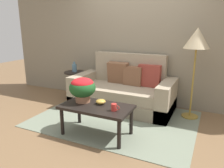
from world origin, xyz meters
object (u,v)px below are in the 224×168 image
coffee_mug (114,107)px  table_vase (74,68)px  couch (124,92)px  side_table (75,80)px  snack_bowl (101,102)px  potted_plant (82,88)px  floor_lamp (197,42)px  coffee_table (97,110)px

coffee_mug → table_vase: size_ratio=0.56×
couch → coffee_mug: 1.37m
side_table → snack_bowl: 1.77m
couch → table_vase: couch is taller
potted_plant → coffee_mug: (0.59, -0.13, -0.18)m
side_table → potted_plant: size_ratio=1.52×
couch → side_table: (-1.20, 0.06, 0.09)m
potted_plant → snack_bowl: potted_plant is taller
floor_lamp → coffee_mug: (-0.87, -1.35, -0.82)m
potted_plant → couch: bearing=80.7°
potted_plant → coffee_mug: bearing=-12.2°
side_table → coffee_mug: (1.59, -1.36, 0.09)m
coffee_table → potted_plant: (-0.27, 0.06, 0.29)m
floor_lamp → potted_plant: bearing=-140.1°
potted_plant → coffee_mug: size_ratio=3.26×
coffee_table → floor_lamp: 1.98m
coffee_mug → table_vase: 2.12m
coffee_table → snack_bowl: 0.14m
couch → table_vase: bearing=176.6°
couch → table_vase: (-1.21, 0.07, 0.37)m
coffee_mug → coffee_table: bearing=168.5°
coffee_mug → snack_bowl: size_ratio=0.83×
snack_bowl → couch: bearing=95.1°
floor_lamp → potted_plant: 2.00m
side_table → coffee_mug: bearing=-40.5°
potted_plant → snack_bowl: (0.29, 0.03, -0.19)m
coffee_table → floor_lamp: bearing=47.3°
coffee_table → snack_bowl: (0.02, 0.09, 0.10)m
table_vase → floor_lamp: bearing=-0.7°
coffee_table → coffee_mug: 0.34m
coffee_mug → table_vase: bearing=139.4°
potted_plant → table_vase: potted_plant is taller
side_table → potted_plant: bearing=-50.8°
potted_plant → snack_bowl: bearing=5.5°
coffee_table → side_table: (-1.28, 1.30, 0.02)m
side_table → floor_lamp: bearing=-0.3°
couch → side_table: 1.20m
coffee_table → floor_lamp: size_ratio=0.66×
snack_bowl → coffee_mug: bearing=-27.9°
side_table → potted_plant: 1.61m
side_table → floor_lamp: (2.46, -0.01, 0.91)m
floor_lamp → table_vase: 2.55m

